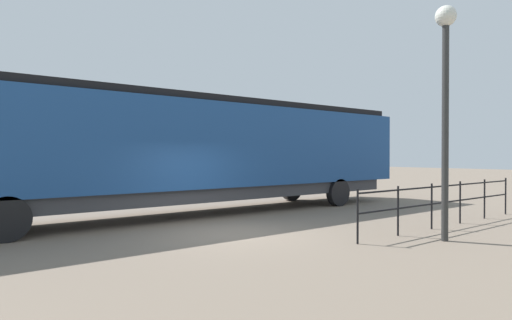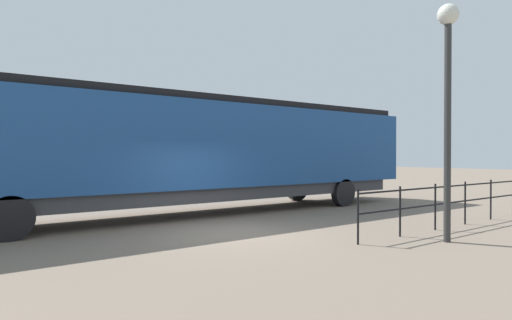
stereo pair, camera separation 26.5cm
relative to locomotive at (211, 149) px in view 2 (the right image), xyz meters
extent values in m
plane|color=#756656|center=(3.65, -1.64, -2.28)|extent=(120.00, 120.00, 0.00)
cube|color=navy|center=(0.00, -0.53, 0.12)|extent=(3.06, 18.43, 2.79)
cube|color=black|center=(0.00, 7.51, -0.30)|extent=(2.94, 2.35, 1.96)
cube|color=black|center=(0.00, -0.53, 1.64)|extent=(2.76, 17.69, 0.24)
cube|color=#38383D|center=(0.00, -0.53, -1.50)|extent=(2.76, 16.95, 0.45)
cylinder|color=black|center=(-1.38, 5.37, -1.73)|extent=(0.30, 1.10, 1.10)
cylinder|color=black|center=(1.38, 5.37, -1.73)|extent=(0.30, 1.10, 1.10)
cylinder|color=black|center=(1.38, -6.43, -1.73)|extent=(0.30, 1.10, 1.10)
cylinder|color=#2D2D2D|center=(7.74, 1.87, 0.34)|extent=(0.16, 0.16, 5.24)
sphere|color=silver|center=(7.74, 1.87, 3.11)|extent=(0.50, 0.50, 0.50)
cube|color=black|center=(6.66, 3.99, -1.10)|extent=(0.04, 8.09, 0.04)
cube|color=black|center=(6.66, 3.99, -1.58)|extent=(0.04, 8.09, 0.04)
cylinder|color=black|center=(6.66, -0.05, -1.64)|extent=(0.05, 0.05, 1.28)
cylinder|color=black|center=(6.66, 1.57, -1.64)|extent=(0.05, 0.05, 1.28)
cylinder|color=black|center=(6.66, 3.18, -1.64)|extent=(0.05, 0.05, 1.28)
cylinder|color=black|center=(6.66, 4.80, -1.64)|extent=(0.05, 0.05, 1.28)
cylinder|color=black|center=(6.66, 6.42, -1.64)|extent=(0.05, 0.05, 1.28)
camera|label=1|loc=(13.02, -8.09, -0.21)|focal=30.26mm
camera|label=2|loc=(13.19, -7.88, -0.21)|focal=30.26mm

